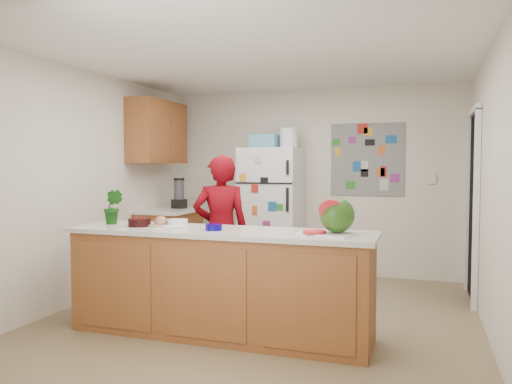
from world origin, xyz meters
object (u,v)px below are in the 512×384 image
(person, at_px, (221,231))
(cherry_bowl, at_px, (139,222))
(refrigerator, at_px, (272,212))
(watermelon, at_px, (337,215))

(person, height_order, cherry_bowl, person)
(cherry_bowl, bearing_deg, person, 62.31)
(cherry_bowl, bearing_deg, refrigerator, 77.67)
(refrigerator, xyz_separation_m, person, (-0.08, -1.55, -0.06))
(person, distance_m, cherry_bowl, 0.97)
(refrigerator, bearing_deg, cherry_bowl, -102.33)
(refrigerator, height_order, watermelon, refrigerator)
(watermelon, bearing_deg, refrigerator, 118.14)
(refrigerator, distance_m, person, 1.56)
(watermelon, relative_size, cherry_bowl, 1.40)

